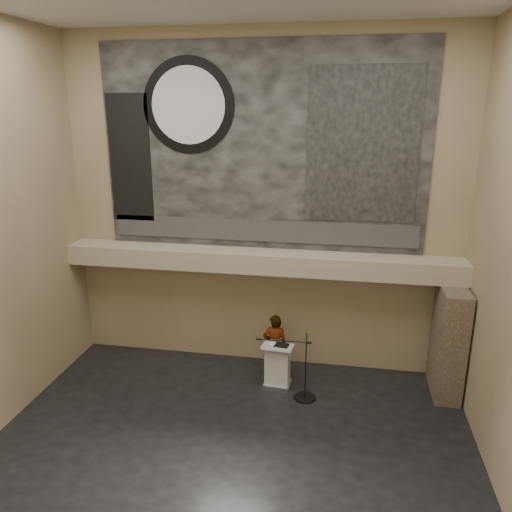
# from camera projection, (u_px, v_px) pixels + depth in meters

# --- Properties ---
(floor) EXTENTS (10.00, 10.00, 0.00)m
(floor) POSITION_uv_depth(u_px,v_px,m) (228.00, 454.00, 10.02)
(floor) COLOR black
(floor) RESTS_ON ground
(wall_back) EXTENTS (10.00, 0.02, 8.50)m
(wall_back) POSITION_uv_depth(u_px,v_px,m) (262.00, 207.00, 12.55)
(wall_back) COLOR #887556
(wall_back) RESTS_ON floor
(wall_front) EXTENTS (10.00, 0.02, 8.50)m
(wall_front) POSITION_uv_depth(u_px,v_px,m) (130.00, 361.00, 5.02)
(wall_front) COLOR #887556
(wall_front) RESTS_ON floor
(soffit) EXTENTS (10.00, 0.80, 0.50)m
(soffit) POSITION_uv_depth(u_px,v_px,m) (259.00, 261.00, 12.55)
(soffit) COLOR tan
(soffit) RESTS_ON wall_back
(sprinkler_left) EXTENTS (0.04, 0.04, 0.06)m
(sprinkler_left) POSITION_uv_depth(u_px,v_px,m) (197.00, 269.00, 12.86)
(sprinkler_left) COLOR #B2893D
(sprinkler_left) RESTS_ON soffit
(sprinkler_right) EXTENTS (0.04, 0.04, 0.06)m
(sprinkler_right) POSITION_uv_depth(u_px,v_px,m) (334.00, 276.00, 12.27)
(sprinkler_right) COLOR #B2893D
(sprinkler_right) RESTS_ON soffit
(banner) EXTENTS (8.00, 0.05, 5.00)m
(banner) POSITION_uv_depth(u_px,v_px,m) (262.00, 149.00, 12.10)
(banner) COLOR black
(banner) RESTS_ON wall_back
(banner_text_strip) EXTENTS (7.76, 0.02, 0.55)m
(banner_text_strip) POSITION_uv_depth(u_px,v_px,m) (261.00, 231.00, 12.66)
(banner_text_strip) COLOR #2E2E2E
(banner_text_strip) RESTS_ON banner
(banner_clock_rim) EXTENTS (2.30, 0.02, 2.30)m
(banner_clock_rim) POSITION_uv_depth(u_px,v_px,m) (188.00, 106.00, 12.08)
(banner_clock_rim) COLOR black
(banner_clock_rim) RESTS_ON banner
(banner_clock_face) EXTENTS (1.84, 0.02, 1.84)m
(banner_clock_face) POSITION_uv_depth(u_px,v_px,m) (188.00, 106.00, 12.06)
(banner_clock_face) COLOR silver
(banner_clock_face) RESTS_ON banner
(banner_building_print) EXTENTS (2.60, 0.02, 3.60)m
(banner_building_print) POSITION_uv_depth(u_px,v_px,m) (363.00, 146.00, 11.63)
(banner_building_print) COLOR black
(banner_building_print) RESTS_ON banner
(banner_brick_print) EXTENTS (1.10, 0.02, 3.20)m
(banner_brick_print) POSITION_uv_depth(u_px,v_px,m) (130.00, 159.00, 12.72)
(banner_brick_print) COLOR black
(banner_brick_print) RESTS_ON banner
(stone_pier) EXTENTS (0.60, 1.40, 2.70)m
(stone_pier) POSITION_uv_depth(u_px,v_px,m) (449.00, 341.00, 11.81)
(stone_pier) COLOR #46382B
(stone_pier) RESTS_ON floor
(lectern) EXTENTS (0.78, 0.58, 1.14)m
(lectern) POSITION_uv_depth(u_px,v_px,m) (278.00, 365.00, 12.32)
(lectern) COLOR silver
(lectern) RESTS_ON floor
(binder) EXTENTS (0.37, 0.32, 0.04)m
(binder) POSITION_uv_depth(u_px,v_px,m) (282.00, 346.00, 12.11)
(binder) COLOR black
(binder) RESTS_ON lectern
(papers) EXTENTS (0.28, 0.35, 0.00)m
(papers) POSITION_uv_depth(u_px,v_px,m) (274.00, 346.00, 12.12)
(papers) COLOR white
(papers) RESTS_ON lectern
(speaker_person) EXTENTS (0.65, 0.46, 1.70)m
(speaker_person) POSITION_uv_depth(u_px,v_px,m) (275.00, 346.00, 12.68)
(speaker_person) COLOR silver
(speaker_person) RESTS_ON floor
(mic_stand) EXTENTS (1.43, 0.52, 1.71)m
(mic_stand) POSITION_uv_depth(u_px,v_px,m) (303.00, 389.00, 11.86)
(mic_stand) COLOR black
(mic_stand) RESTS_ON floor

